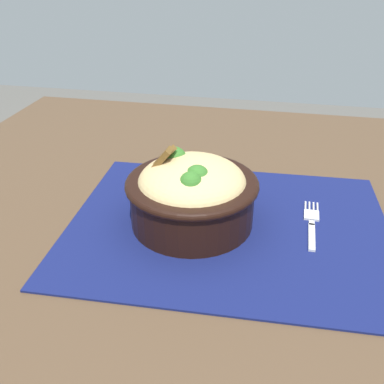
# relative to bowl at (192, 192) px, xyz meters

# --- Properties ---
(table) EXTENTS (1.14, 1.00, 0.77)m
(table) POSITION_rel_bowl_xyz_m (0.05, 0.03, -0.12)
(table) COLOR #4C3826
(table) RESTS_ON ground_plane
(placemat) EXTENTS (0.47, 0.37, 0.00)m
(placemat) POSITION_rel_bowl_xyz_m (0.06, 0.00, -0.05)
(placemat) COLOR #11194C
(placemat) RESTS_ON table
(bowl) EXTENTS (0.21, 0.21, 0.11)m
(bowl) POSITION_rel_bowl_xyz_m (0.00, 0.00, 0.00)
(bowl) COLOR black
(bowl) RESTS_ON placemat
(fork) EXTENTS (0.02, 0.13, 0.00)m
(fork) POSITION_rel_bowl_xyz_m (0.17, 0.03, -0.05)
(fork) COLOR silver
(fork) RESTS_ON placemat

